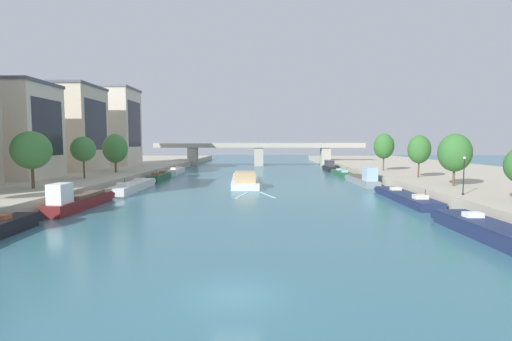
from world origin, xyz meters
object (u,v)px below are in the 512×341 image
(moored_boat_left_lone, at_px, (79,200))
(tree_left_by_lamp, at_px, (83,149))
(tree_left_third, at_px, (32,150))
(moored_boat_right_second, at_px, (493,232))
(lamppost_right_bank, at_px, (464,174))
(moored_boat_right_far, at_px, (341,173))
(moored_boat_left_midway, at_px, (133,186))
(moored_boat_right_lone, at_px, (363,179))
(moored_boat_right_upstream, at_px, (405,197))
(moored_boat_right_end, at_px, (329,166))
(moored_boat_left_near, at_px, (160,177))
(tree_right_end_of_row, at_px, (455,153))
(tree_left_far, at_px, (115,148))
(tree_right_distant, at_px, (384,146))
(barge_midriver, at_px, (245,179))
(bridge_far, at_px, (259,151))
(moored_boat_left_end, at_px, (177,171))
(tree_right_far, at_px, (419,149))

(moored_boat_left_lone, height_order, tree_left_by_lamp, tree_left_by_lamp)
(moored_boat_left_lone, height_order, tree_left_third, tree_left_third)
(moored_boat_right_second, distance_m, lamppost_right_bank, 12.74)
(moored_boat_right_far, height_order, lamppost_right_bank, lamppost_right_bank)
(moored_boat_left_midway, xyz_separation_m, moored_boat_right_lone, (37.67, 8.65, 0.31))
(tree_left_by_lamp, bearing_deg, moored_boat_right_upstream, -12.56)
(moored_boat_right_lone, distance_m, moored_boat_right_end, 30.71)
(moored_boat_left_near, height_order, tree_right_end_of_row, tree_right_end_of_row)
(tree_left_far, bearing_deg, tree_right_distant, 6.58)
(barge_midriver, xyz_separation_m, moored_boat_left_midway, (-16.80, -9.15, -0.18))
(tree_right_end_of_row, bearing_deg, moored_boat_right_far, 102.37)
(moored_boat_right_end, distance_m, lamppost_right_bank, 55.80)
(moored_boat_left_lone, distance_m, bridge_far, 77.84)
(moored_boat_right_upstream, xyz_separation_m, moored_boat_right_lone, (-0.36, 18.02, 0.44))
(moored_boat_right_upstream, height_order, moored_boat_right_end, moored_boat_right_end)
(moored_boat_right_lone, relative_size, tree_left_third, 2.06)
(moored_boat_left_end, xyz_separation_m, moored_boat_right_second, (37.90, -57.48, -0.03))
(moored_boat_left_lone, distance_m, tree_left_far, 29.36)
(moored_boat_left_end, distance_m, moored_boat_right_lone, 43.47)
(moored_boat_left_near, relative_size, moored_boat_right_far, 0.86)
(moored_boat_right_second, bearing_deg, tree_left_far, 138.53)
(moored_boat_right_second, bearing_deg, tree_left_by_lamp, 147.79)
(moored_boat_left_end, xyz_separation_m, tree_left_far, (-7.24, -17.59, 5.61))
(moored_boat_left_near, bearing_deg, moored_boat_right_far, 15.52)
(moored_boat_right_end, height_order, lamppost_right_bank, lamppost_right_bank)
(barge_midriver, distance_m, tree_right_far, 29.41)
(bridge_far, bearing_deg, barge_midriver, -92.20)
(barge_midriver, height_order, tree_left_by_lamp, tree_left_by_lamp)
(tree_right_far, bearing_deg, moored_boat_right_second, -103.70)
(tree_right_far, relative_size, bridge_far, 0.10)
(tree_left_far, relative_size, tree_right_distant, 0.97)
(moored_boat_right_second, height_order, lamppost_right_bank, lamppost_right_bank)
(tree_right_end_of_row, distance_m, tree_right_distant, 26.12)
(tree_left_third, bearing_deg, barge_midriver, 39.85)
(moored_boat_right_far, xyz_separation_m, tree_left_third, (-45.54, -37.07, 5.88))
(tree_left_by_lamp, bearing_deg, moored_boat_left_lone, -65.31)
(moored_boat_left_midway, bearing_deg, tree_right_far, 4.34)
(tree_left_far, height_order, tree_right_far, tree_left_far)
(barge_midriver, distance_m, tree_left_by_lamp, 26.73)
(moored_boat_right_far, xyz_separation_m, tree_left_far, (-45.06, -13.35, 5.71))
(tree_right_far, height_order, bridge_far, tree_right_far)
(tree_right_end_of_row, height_order, tree_right_far, tree_right_far)
(tree_right_end_of_row, distance_m, bridge_far, 72.41)
(tree_right_distant, bearing_deg, moored_boat_left_end, 165.47)
(moored_boat_left_near, distance_m, tree_left_by_lamp, 17.10)
(moored_boat_right_second, relative_size, lamppost_right_bank, 3.37)
(moored_boat_right_second, distance_m, tree_left_far, 60.50)
(moored_boat_right_end, distance_m, tree_left_far, 52.78)
(moored_boat_left_end, distance_m, moored_boat_right_second, 68.85)
(tree_right_far, bearing_deg, tree_right_end_of_row, -91.74)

